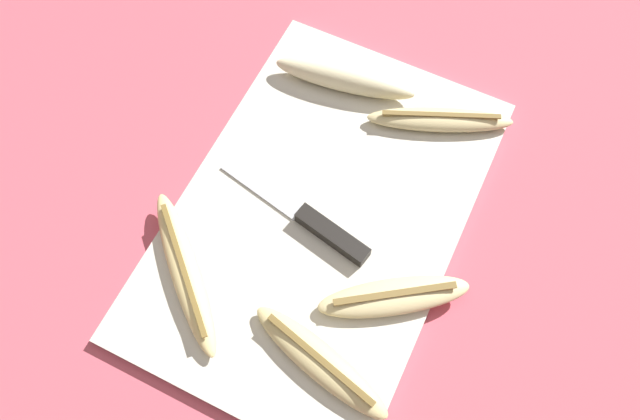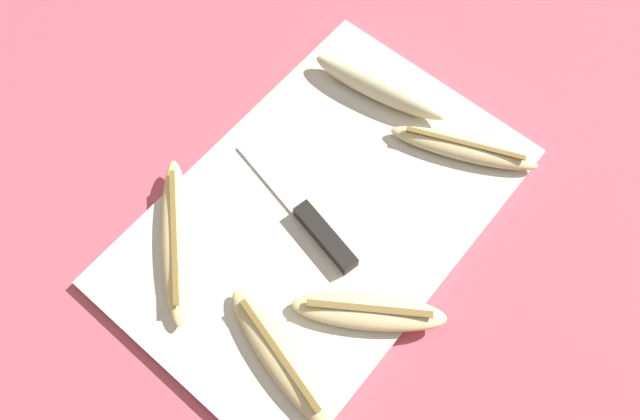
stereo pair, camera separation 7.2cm
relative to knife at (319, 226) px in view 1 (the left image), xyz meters
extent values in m
plane|color=#C65160|center=(0.02, 0.01, -0.02)|extent=(4.00, 4.00, 0.00)
cube|color=beige|center=(0.02, 0.01, -0.01)|extent=(0.49, 0.32, 0.01)
cube|color=black|center=(0.00, -0.02, 0.00)|extent=(0.04, 0.10, 0.02)
cube|color=#B7BABF|center=(0.02, 0.08, -0.01)|extent=(0.04, 0.12, 0.00)
ellipsoid|color=beige|center=(0.19, 0.06, 0.01)|extent=(0.06, 0.19, 0.03)
ellipsoid|color=#EDD689|center=(-0.12, 0.11, 0.00)|extent=(0.16, 0.17, 0.02)
cube|color=olive|center=(-0.12, 0.11, 0.01)|extent=(0.12, 0.12, 0.00)
ellipsoid|color=beige|center=(0.19, -0.07, 0.00)|extent=(0.10, 0.18, 0.02)
cube|color=brown|center=(0.19, -0.07, 0.01)|extent=(0.06, 0.14, 0.00)
ellipsoid|color=#DBC684|center=(-0.14, -0.07, 0.00)|extent=(0.08, 0.18, 0.02)
cube|color=brown|center=(-0.14, -0.07, 0.01)|extent=(0.04, 0.14, 0.00)
ellipsoid|color=beige|center=(-0.04, -0.11, 0.00)|extent=(0.13, 0.16, 0.02)
cube|color=olive|center=(-0.04, -0.11, 0.02)|extent=(0.08, 0.12, 0.00)
camera|label=1|loc=(-0.25, -0.12, 0.66)|focal=35.00mm
camera|label=2|loc=(-0.21, -0.18, 0.66)|focal=35.00mm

